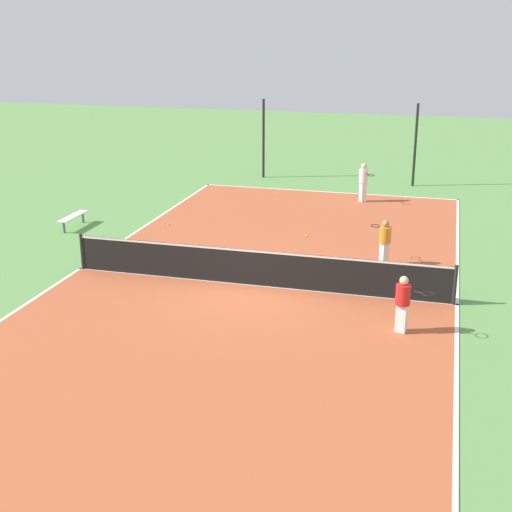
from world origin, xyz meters
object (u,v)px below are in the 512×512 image
(tennis_net, at_px, (256,267))
(tennis_ball_right_alley, at_px, (278,194))
(player_near_white, at_px, (363,180))
(player_center_orange, at_px, (385,240))
(tennis_ball_far_baseline, at_px, (307,236))
(fence_post_back_left, at_px, (263,139))
(tennis_ball_near_net, at_px, (168,225))
(bench, at_px, (73,217))
(player_coach_red, at_px, (403,301))
(tennis_ball_midcourt, at_px, (403,273))
(fence_post_back_right, at_px, (415,145))

(tennis_net, height_order, tennis_ball_right_alley, tennis_net)
(player_near_white, bearing_deg, tennis_net, -44.54)
(player_center_orange, bearing_deg, tennis_ball_right_alley, -3.20)
(tennis_net, bearing_deg, player_center_orange, 39.83)
(tennis_ball_far_baseline, distance_m, fence_post_back_left, 10.28)
(tennis_ball_near_net, distance_m, tennis_ball_far_baseline, 5.21)
(tennis_net, height_order, fence_post_back_left, fence_post_back_left)
(bench, height_order, tennis_ball_near_net, bench)
(player_near_white, bearing_deg, player_coach_red, -24.31)
(tennis_ball_near_net, xyz_separation_m, tennis_ball_far_baseline, (5.21, -0.08, 0.00))
(tennis_ball_near_net, bearing_deg, bench, -161.39)
(tennis_ball_near_net, bearing_deg, player_near_white, 40.60)
(tennis_ball_right_alley, distance_m, tennis_ball_midcourt, 10.73)
(player_near_white, xyz_separation_m, fence_post_back_right, (1.83, 3.68, 0.92))
(tennis_ball_midcourt, xyz_separation_m, tennis_ball_near_net, (-8.75, 3.11, 0.00))
(bench, bearing_deg, player_near_white, -55.69)
(tennis_ball_right_alley, bearing_deg, bench, -131.14)
(player_center_orange, bearing_deg, fence_post_back_left, -5.68)
(fence_post_back_left, bearing_deg, tennis_ball_midcourt, -58.55)
(player_coach_red, height_order, tennis_ball_near_net, player_coach_red)
(player_coach_red, bearing_deg, tennis_net, 166.56)
(bench, xyz_separation_m, tennis_ball_midcourt, (12.01, -2.01, -0.33))
(player_coach_red, bearing_deg, tennis_ball_midcourt, 107.13)
(tennis_ball_near_net, bearing_deg, tennis_ball_midcourt, -19.55)
(tennis_net, distance_m, fence_post_back_right, 14.86)
(tennis_ball_midcourt, bearing_deg, fence_post_back_left, 121.45)
(tennis_ball_near_net, bearing_deg, player_coach_red, -39.20)
(tennis_ball_midcourt, relative_size, fence_post_back_right, 0.02)
(player_near_white, relative_size, tennis_ball_far_baseline, 23.63)
(bench, height_order, tennis_ball_midcourt, bench)
(bench, distance_m, player_coach_red, 13.77)
(tennis_net, bearing_deg, tennis_ball_right_alley, 100.34)
(tennis_net, bearing_deg, fence_post_back_left, 103.83)
(bench, bearing_deg, tennis_ball_near_net, -71.39)
(fence_post_back_right, bearing_deg, tennis_net, -103.83)
(player_near_white, height_order, tennis_ball_near_net, player_near_white)
(player_center_orange, xyz_separation_m, tennis_ball_far_baseline, (-2.88, 2.29, -0.77))
(player_near_white, distance_m, player_center_orange, 8.08)
(player_coach_red, relative_size, tennis_ball_far_baseline, 21.15)
(bench, relative_size, fence_post_back_right, 0.45)
(player_coach_red, relative_size, fence_post_back_left, 0.39)
(tennis_ball_far_baseline, bearing_deg, tennis_ball_right_alley, 112.68)
(bench, distance_m, tennis_ball_far_baseline, 8.54)
(tennis_ball_midcourt, bearing_deg, tennis_net, -152.79)
(fence_post_back_left, relative_size, fence_post_back_right, 1.00)
(tennis_ball_midcourt, xyz_separation_m, tennis_ball_far_baseline, (-3.54, 3.02, 0.00))
(tennis_ball_right_alley, distance_m, tennis_ball_far_baseline, 6.37)
(player_center_orange, xyz_separation_m, tennis_ball_midcourt, (0.66, -0.73, -0.77))
(player_coach_red, height_order, tennis_ball_midcourt, player_coach_red)
(tennis_ball_right_alley, distance_m, fence_post_back_left, 4.17)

